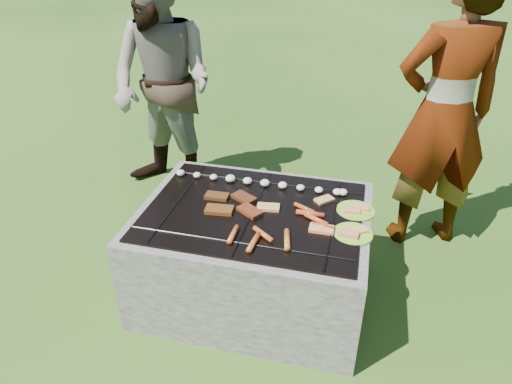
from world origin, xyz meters
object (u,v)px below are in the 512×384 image
fire_pit (254,256)px  cook (445,114)px  plate_far (355,211)px  bystander (163,85)px  plate_near (353,234)px

fire_pit → cook: bearing=39.9°
plate_far → bystander: bearing=148.9°
cook → bystander: cook is taller
plate_far → bystander: bystander is taller
plate_near → plate_far: bearing=89.7°
fire_pit → bystander: 1.60m
cook → bystander: 2.05m
plate_far → fire_pit: bearing=-166.7°
cook → plate_near: bearing=43.4°
fire_pit → plate_far: bearing=13.3°
cook → plate_far: bearing=36.8°
plate_near → bystander: 1.97m
plate_near → cook: bearing=63.5°
plate_far → plate_near: size_ratio=0.99×
fire_pit → bystander: bystander is taller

